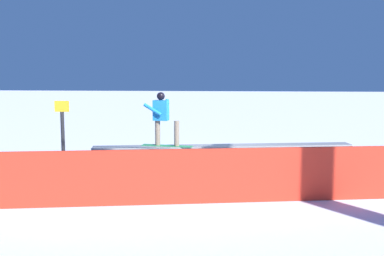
% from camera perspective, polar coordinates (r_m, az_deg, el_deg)
% --- Properties ---
extents(ground_plane, '(120.00, 120.00, 0.00)m').
position_cam_1_polar(ground_plane, '(12.55, 4.07, -5.14)').
color(ground_plane, white).
extents(grind_box, '(7.17, 1.91, 0.65)m').
position_cam_1_polar(grind_box, '(12.49, 4.09, -3.81)').
color(grind_box, '#282829').
rests_on(grind_box, ground_plane).
extents(snowboarder, '(1.45, 0.48, 1.47)m').
position_cam_1_polar(snowboarder, '(12.21, -3.76, 1.47)').
color(snowboarder, '#2B834F').
rests_on(snowboarder, grind_box).
extents(safety_fence, '(8.98, 1.84, 1.12)m').
position_cam_1_polar(safety_fence, '(9.08, 3.40, -6.13)').
color(safety_fence, red).
rests_on(safety_fence, ground_plane).
extents(trail_marker, '(0.40, 0.10, 1.90)m').
position_cam_1_polar(trail_marker, '(12.63, -16.19, -0.63)').
color(trail_marker, '#262628').
rests_on(trail_marker, ground_plane).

